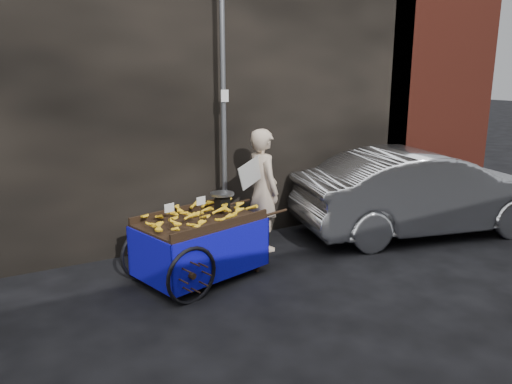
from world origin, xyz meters
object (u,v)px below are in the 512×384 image
plastic_bag (252,246)px  parked_car (424,192)px  vendor (263,190)px  banana_cart (197,227)px

plastic_bag → parked_car: bearing=-9.0°
vendor → parked_car: 2.91m
plastic_bag → parked_car: parked_car is taller
banana_cart → parked_car: 4.20m
banana_cart → vendor: 1.52m
banana_cart → plastic_bag: 1.31m
vendor → plastic_bag: (-0.30, -0.17, -0.83)m
banana_cart → vendor: vendor is taller
vendor → plastic_bag: size_ratio=6.65×
banana_cart → plastic_bag: size_ratio=8.25×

